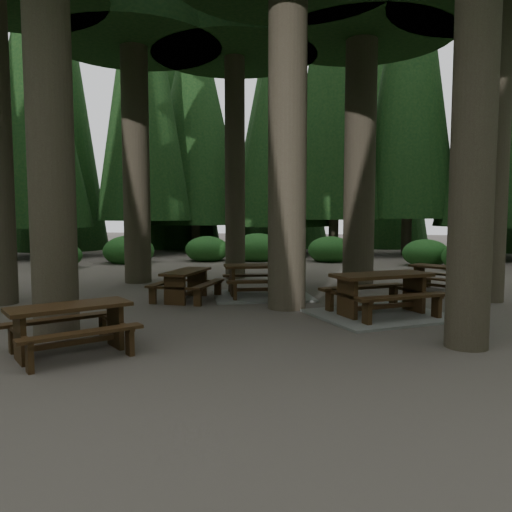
% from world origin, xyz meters
% --- Properties ---
extents(ground, '(80.00, 80.00, 0.00)m').
position_xyz_m(ground, '(0.00, 0.00, 0.00)').
color(ground, '#4B443D').
rests_on(ground, ground).
extents(picnic_table_a, '(3.36, 3.23, 0.89)m').
position_xyz_m(picnic_table_a, '(2.82, -0.34, 0.32)').
color(picnic_table_a, gray).
rests_on(picnic_table_a, ground).
extents(picnic_table_b, '(1.49, 1.79, 0.73)m').
position_xyz_m(picnic_table_b, '(-1.71, 0.73, 0.48)').
color(picnic_table_b, '#341D0F').
rests_on(picnic_table_b, ground).
extents(picnic_table_c, '(2.92, 2.66, 0.82)m').
position_xyz_m(picnic_table_c, '(-0.00, 1.59, 0.28)').
color(picnic_table_c, gray).
rests_on(picnic_table_c, ground).
extents(picnic_table_d, '(2.07, 2.00, 0.70)m').
position_xyz_m(picnic_table_d, '(4.58, 3.26, 0.46)').
color(picnic_table_d, '#341D0F').
rests_on(picnic_table_d, ground).
extents(picnic_table_e, '(2.20, 2.22, 0.75)m').
position_xyz_m(picnic_table_e, '(-1.91, -4.04, 0.50)').
color(picnic_table_e, '#341D0F').
rests_on(picnic_table_e, ground).
extents(shrub_ring, '(23.86, 24.64, 1.49)m').
position_xyz_m(shrub_ring, '(0.70, 0.75, 0.40)').
color(shrub_ring, '#246322').
rests_on(shrub_ring, ground).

